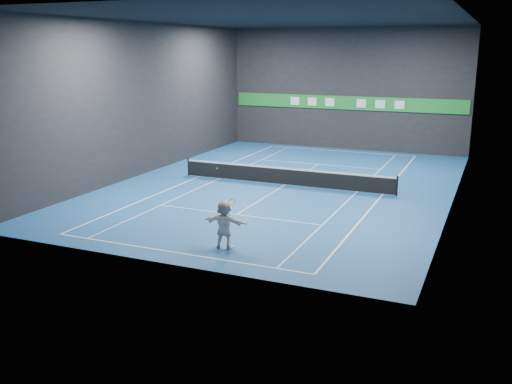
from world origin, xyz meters
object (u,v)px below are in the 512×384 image
at_px(player, 224,224).
at_px(tennis_ball, 217,168).
at_px(tennis_racket, 231,204).
at_px(tennis_net, 285,176).

height_order(player, tennis_ball, tennis_ball).
relative_size(player, tennis_racket, 2.43).
height_order(tennis_net, tennis_racket, tennis_racket).
bearing_deg(tennis_ball, player, -26.51).
distance_m(tennis_ball, tennis_net, 10.85).
xyz_separation_m(player, tennis_racket, (0.29, 0.05, 0.82)).
bearing_deg(tennis_net, tennis_ball, -83.88).
relative_size(tennis_ball, tennis_net, 0.01).
bearing_deg(player, tennis_net, -84.28).
height_order(player, tennis_racket, tennis_racket).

